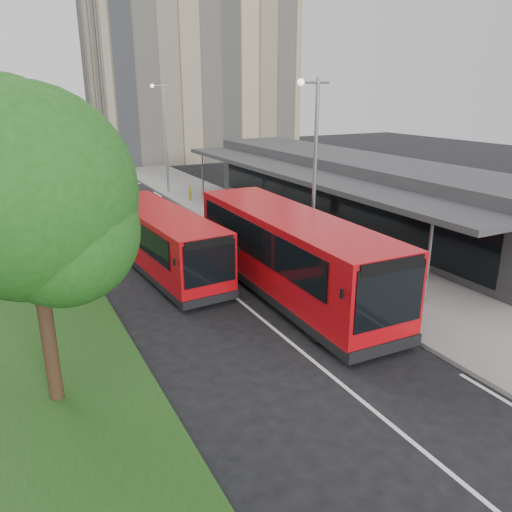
{
  "coord_description": "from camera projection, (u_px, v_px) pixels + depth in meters",
  "views": [
    {
      "loc": [
        -7.57,
        -15.26,
        7.67
      ],
      "look_at": [
        0.99,
        1.13,
        1.5
      ],
      "focal_mm": 35.0,
      "sensor_mm": 36.0,
      "label": 1
    }
  ],
  "objects": [
    {
      "name": "lane_centre_line",
      "position": [
        140.0,
        219.0,
        31.19
      ],
      "size": [
        0.12,
        70.0,
        0.01
      ],
      "primitive_type": "cube",
      "color": "silver",
      "rests_on": "ground"
    },
    {
      "name": "bus_main",
      "position": [
        290.0,
        255.0,
        19.12
      ],
      "size": [
        3.19,
        11.51,
        3.24
      ],
      "rotation": [
        0.0,
        0.0,
        -0.02
      ],
      "color": "#B80A09",
      "rests_on": "ground"
    },
    {
      "name": "station_building",
      "position": [
        350.0,
        190.0,
        29.43
      ],
      "size": [
        7.7,
        26.0,
        4.0
      ],
      "color": "#303033",
      "rests_on": "ground"
    },
    {
      "name": "ground",
      "position": [
        247.0,
        306.0,
        18.58
      ],
      "size": [
        120.0,
        120.0,
        0.0
      ],
      "primitive_type": "plane",
      "color": "black",
      "rests_on": "ground"
    },
    {
      "name": "bollard",
      "position": [
        190.0,
        193.0,
        35.59
      ],
      "size": [
        0.17,
        0.17,
        1.0
      ],
      "primitive_type": "cylinder",
      "rotation": [
        0.0,
        0.0,
        -0.07
      ],
      "color": "yellow",
      "rests_on": "pavement"
    },
    {
      "name": "grass_verge",
      "position": [
        12.0,
        214.0,
        32.31
      ],
      "size": [
        5.0,
        80.0,
        0.1
      ],
      "primitive_type": "cube",
      "color": "#1F4415",
      "rests_on": "ground"
    },
    {
      "name": "tree_mid",
      "position": [
        6.0,
        145.0,
        21.39
      ],
      "size": [
        5.24,
        5.24,
        8.42
      ],
      "color": "black",
      "rests_on": "ground"
    },
    {
      "name": "tree_near",
      "position": [
        29.0,
        207.0,
        11.4
      ],
      "size": [
        4.94,
        4.94,
        7.93
      ],
      "color": "black",
      "rests_on": "ground"
    },
    {
      "name": "car_near",
      "position": [
        100.0,
        163.0,
        50.19
      ],
      "size": [
        2.88,
        4.08,
        1.29
      ],
      "primitive_type": "imported",
      "rotation": [
        0.0,
        0.0,
        0.4
      ],
      "color": "#4F1B0B",
      "rests_on": "ground"
    },
    {
      "name": "pavement",
      "position": [
        200.0,
        195.0,
        38.01
      ],
      "size": [
        5.0,
        80.0,
        0.15
      ],
      "primitive_type": "cube",
      "color": "slate",
      "rests_on": "ground"
    },
    {
      "name": "litter_bin",
      "position": [
        245.0,
        214.0,
        29.52
      ],
      "size": [
        0.6,
        0.6,
        1.03
      ],
      "primitive_type": "cylinder",
      "rotation": [
        0.0,
        0.0,
        -0.05
      ],
      "color": "#3C2818",
      "rests_on": "pavement"
    },
    {
      "name": "lamp_post_far",
      "position": [
        164.0,
        131.0,
        37.39
      ],
      "size": [
        1.44,
        0.28,
        8.0
      ],
      "color": "gray",
      "rests_on": "pavement"
    },
    {
      "name": "office_block",
      "position": [
        192.0,
        78.0,
        57.19
      ],
      "size": [
        22.0,
        12.0,
        18.0
      ],
      "primitive_type": "cube",
      "color": "tan",
      "rests_on": "ground"
    },
    {
      "name": "kerb_dashes",
      "position": [
        170.0,
        202.0,
        36.0
      ],
      "size": [
        0.12,
        56.0,
        0.01
      ],
      "color": "silver",
      "rests_on": "ground"
    },
    {
      "name": "lamp_post_near",
      "position": [
        313.0,
        165.0,
        20.57
      ],
      "size": [
        1.44,
        0.28,
        8.0
      ],
      "color": "gray",
      "rests_on": "pavement"
    },
    {
      "name": "bus_second",
      "position": [
        162.0,
        241.0,
        21.81
      ],
      "size": [
        3.05,
        9.76,
        2.72
      ],
      "rotation": [
        0.0,
        0.0,
        0.06
      ],
      "color": "#B80A09",
      "rests_on": "ground"
    },
    {
      "name": "tree_far",
      "position": [
        0.0,
        137.0,
        31.67
      ],
      "size": [
        4.67,
        4.67,
        7.5
      ],
      "color": "black",
      "rests_on": "ground"
    },
    {
      "name": "car_far",
      "position": [
        59.0,
        157.0,
        55.21
      ],
      "size": [
        1.51,
        3.93,
        1.28
      ],
      "primitive_type": "imported",
      "rotation": [
        0.0,
        0.0,
        -0.04
      ],
      "color": "navy",
      "rests_on": "ground"
    }
  ]
}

